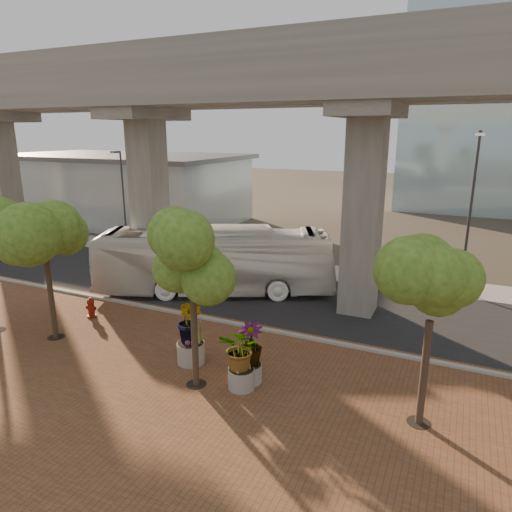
% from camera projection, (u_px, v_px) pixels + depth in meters
% --- Properties ---
extents(ground, '(160.00, 160.00, 0.00)m').
position_uv_depth(ground, '(228.00, 306.00, 22.76)').
color(ground, '#383229').
rests_on(ground, ground).
extents(brick_plaza, '(70.00, 13.00, 0.06)m').
position_uv_depth(brick_plaza, '(119.00, 383.00, 15.74)').
color(brick_plaza, brown).
rests_on(brick_plaza, ground).
extents(asphalt_road, '(90.00, 8.00, 0.04)m').
position_uv_depth(asphalt_road, '(246.00, 293.00, 24.51)').
color(asphalt_road, black).
rests_on(asphalt_road, ground).
extents(curb_strip, '(70.00, 0.25, 0.16)m').
position_uv_depth(curb_strip, '(208.00, 319.00, 20.99)').
color(curb_strip, '#98958E').
rests_on(curb_strip, ground).
extents(far_sidewalk, '(90.00, 3.00, 0.06)m').
position_uv_depth(far_sidewalk, '(283.00, 266.00, 29.32)').
color(far_sidewalk, '#98958E').
rests_on(far_sidewalk, ground).
extents(transit_viaduct, '(72.00, 5.60, 12.40)m').
position_uv_depth(transit_viaduct, '(245.00, 155.00, 22.58)').
color(transit_viaduct, gray).
rests_on(transit_viaduct, ground).
extents(station_pavilion, '(23.00, 13.00, 6.30)m').
position_uv_depth(station_pavilion, '(123.00, 187.00, 43.99)').
color(station_pavilion, '#A6B7BE').
rests_on(station_pavilion, ground).
extents(transit_bus, '(12.64, 7.80, 3.49)m').
position_uv_depth(transit_bus, '(215.00, 262.00, 24.18)').
color(transit_bus, silver).
rests_on(transit_bus, ground).
extents(fire_hydrant, '(0.48, 0.43, 0.96)m').
position_uv_depth(fire_hydrant, '(91.00, 308.00, 21.13)').
color(fire_hydrant, maroon).
rests_on(fire_hydrant, ground).
extents(planter_front, '(2.00, 2.00, 2.20)m').
position_uv_depth(planter_front, '(241.00, 352.00, 15.05)').
color(planter_front, '#A6A296').
rests_on(planter_front, ground).
extents(planter_right, '(2.03, 2.03, 2.17)m').
position_uv_depth(planter_right, '(250.00, 347.00, 15.45)').
color(planter_right, '#A19F92').
rests_on(planter_right, ground).
extents(planter_left, '(2.29, 2.29, 2.52)m').
position_uv_depth(planter_left, '(190.00, 325.00, 16.69)').
color(planter_left, gray).
rests_on(planter_left, ground).
extents(street_tree_near_west, '(3.81, 3.81, 6.42)m').
position_uv_depth(street_tree_near_west, '(42.00, 229.00, 17.93)').
color(street_tree_near_west, '#463728').
rests_on(street_tree_near_west, ground).
extents(street_tree_near_east, '(3.47, 3.47, 6.07)m').
position_uv_depth(street_tree_near_east, '(192.00, 259.00, 14.43)').
color(street_tree_near_east, '#463728').
rests_on(street_tree_near_east, ground).
extents(street_tree_far_east, '(3.12, 3.12, 5.61)m').
position_uv_depth(street_tree_far_east, '(433.00, 291.00, 12.46)').
color(street_tree_far_east, '#463728').
rests_on(street_tree_far_east, ground).
extents(streetlamp_west, '(0.35, 1.03, 7.13)m').
position_uv_depth(streetlamp_west, '(122.00, 196.00, 30.78)').
color(streetlamp_west, '#2F3034').
rests_on(streetlamp_west, ground).
extents(streetlamp_east, '(0.42, 1.22, 8.42)m').
position_uv_depth(streetlamp_east, '(471.00, 203.00, 23.14)').
color(streetlamp_east, '#313136').
rests_on(streetlamp_east, ground).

